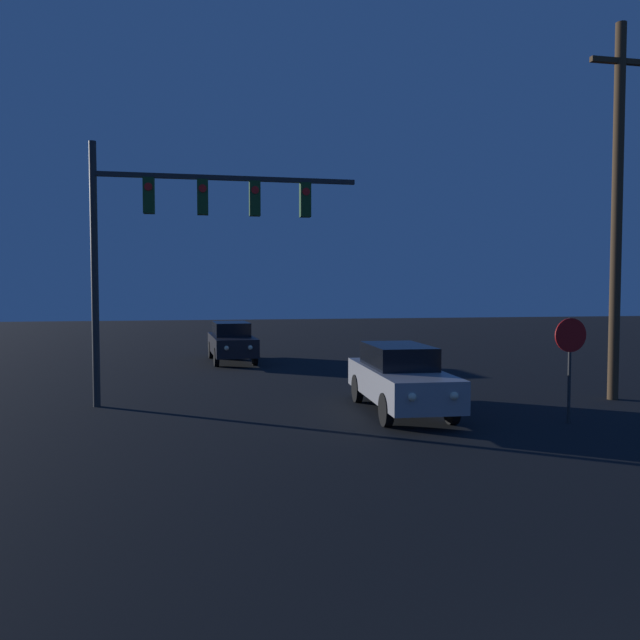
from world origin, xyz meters
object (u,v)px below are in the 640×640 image
object	(u,v)px
traffic_signal_mast	(182,222)
stop_sign	(570,350)
car_near	(400,377)
utility_pole	(617,207)
car_far	(232,341)

from	to	relation	value
traffic_signal_mast	stop_sign	world-z (taller)	traffic_signal_mast
car_near	utility_pole	distance (m)	7.55
stop_sign	utility_pole	size ratio (longest dim) A/B	0.23
car_far	traffic_signal_mast	distance (m)	10.19
car_near	stop_sign	distance (m)	3.89
car_far	stop_sign	world-z (taller)	stop_sign
car_near	utility_pole	world-z (taller)	utility_pole
stop_sign	utility_pole	bearing A→B (deg)	40.48
car_near	utility_pole	size ratio (longest dim) A/B	0.49
stop_sign	traffic_signal_mast	bearing A→B (deg)	154.27
car_far	utility_pole	size ratio (longest dim) A/B	0.49
car_near	car_far	xyz separation A→B (m)	(-3.44, 11.39, 0.00)
traffic_signal_mast	car_far	bearing A→B (deg)	79.42
car_near	traffic_signal_mast	size ratio (longest dim) A/B	0.72
utility_pole	stop_sign	bearing A→B (deg)	-139.52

